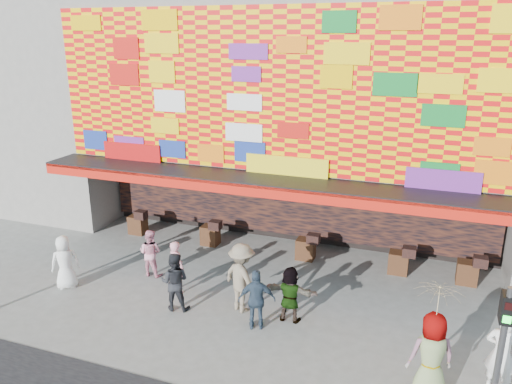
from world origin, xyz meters
TOP-DOWN VIEW (x-y plane):
  - ground at (0.00, 0.00)m, footprint 90.00×90.00m
  - shop_building at (0.00, 8.18)m, footprint 15.20×9.40m
  - neighbor_left at (-13.00, 8.00)m, footprint 11.00×8.00m
  - signal_right at (6.20, -1.50)m, footprint 0.22×0.20m
  - ped_a at (-5.15, 0.26)m, footprint 0.94×0.92m
  - ped_b at (-1.95, 1.16)m, footprint 0.68×0.60m
  - ped_c at (-1.53, 0.29)m, footprint 0.91×0.78m
  - ped_d at (0.20, 0.85)m, footprint 1.44×1.22m
  - ped_e at (0.88, 0.17)m, footprint 1.03×0.69m
  - ped_f at (1.57, 0.80)m, footprint 1.41×0.45m
  - ped_g at (5.07, -0.99)m, footprint 1.10×0.91m
  - ped_h at (6.43, -0.32)m, footprint 0.75×0.59m
  - ped_i at (-3.22, 1.82)m, footprint 0.73×0.57m
  - parasol at (5.07, -0.99)m, footprint 1.15×1.16m

SIDE VIEW (x-z plane):
  - ground at x=0.00m, z-range 0.00..0.00m
  - ped_i at x=-3.22m, z-range 0.00..1.50m
  - ped_f at x=1.57m, z-range 0.00..1.52m
  - ped_b at x=-1.95m, z-range 0.00..1.58m
  - ped_e at x=0.88m, z-range 0.00..1.62m
  - ped_a at x=-5.15m, z-range 0.00..1.63m
  - ped_c at x=-1.53m, z-range 0.00..1.64m
  - ped_h at x=6.43m, z-range 0.00..1.82m
  - ped_g at x=5.07m, z-range 0.00..1.93m
  - ped_d at x=0.20m, z-range 0.00..1.94m
  - signal_right at x=6.20m, z-range 0.36..3.36m
  - parasol at x=5.07m, z-range 1.22..3.05m
  - shop_building at x=0.00m, z-range 0.23..10.23m
  - neighbor_left at x=-13.00m, z-range 0.00..12.00m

